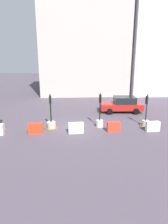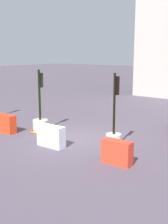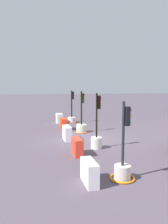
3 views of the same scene
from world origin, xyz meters
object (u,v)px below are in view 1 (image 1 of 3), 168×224
at_px(traffic_light_0, 0,125).
at_px(construction_barrier_2, 76,128).
at_px(traffic_light_1, 51,123).
at_px(construction_barrier_1, 35,128).
at_px(traffic_light_2, 100,120).
at_px(construction_barrier_3, 114,127).
at_px(traffic_light_3, 145,121).
at_px(car_red_compact, 122,104).
at_px(construction_barrier_4, 153,126).

height_order(traffic_light_0, construction_barrier_2, traffic_light_0).
xyz_separation_m(traffic_light_1, construction_barrier_1, (-1.09, -1.12, -0.01)).
distance_m(traffic_light_2, construction_barrier_3, 1.49).
relative_size(traffic_light_3, construction_barrier_3, 2.66).
bearing_deg(car_red_compact, traffic_light_1, -147.01).
xyz_separation_m(construction_barrier_2, construction_barrier_3, (2.92, 0.11, -0.02)).
height_order(construction_barrier_2, construction_barrier_3, construction_barrier_2).
bearing_deg(traffic_light_3, traffic_light_2, 179.23).
relative_size(traffic_light_0, construction_barrier_4, 2.52).
bearing_deg(traffic_light_3, construction_barrier_4, -83.65).
bearing_deg(construction_barrier_2, construction_barrier_4, 0.16).
distance_m(traffic_light_0, traffic_light_2, 8.04).
bearing_deg(construction_barrier_1, traffic_light_2, 13.02).
height_order(traffic_light_0, construction_barrier_3, traffic_light_0).
bearing_deg(construction_barrier_2, traffic_light_0, 169.32).
relative_size(traffic_light_0, construction_barrier_2, 2.35).
relative_size(construction_barrier_3, construction_barrier_4, 0.94).
bearing_deg(car_red_compact, construction_barrier_1, -144.99).
height_order(construction_barrier_1, construction_barrier_4, construction_barrier_1).
height_order(construction_barrier_2, construction_barrier_4, construction_barrier_2).
bearing_deg(traffic_light_3, construction_barrier_2, -168.20).
bearing_deg(traffic_light_0, traffic_light_2, 1.02).
bearing_deg(construction_barrier_1, traffic_light_3, 7.15).
bearing_deg(traffic_light_2, traffic_light_3, -0.77).
xyz_separation_m(construction_barrier_1, construction_barrier_4, (9.08, -0.09, -0.02)).
distance_m(traffic_light_0, car_red_compact, 12.05).
height_order(construction_barrier_3, car_red_compact, car_red_compact).
height_order(traffic_light_0, car_red_compact, traffic_light_0).
bearing_deg(construction_barrier_4, traffic_light_0, 174.69).
distance_m(construction_barrier_3, construction_barrier_4, 3.09).
bearing_deg(construction_barrier_2, car_red_compact, 48.87).
height_order(traffic_light_0, traffic_light_1, traffic_light_1).
distance_m(traffic_light_3, construction_barrier_2, 6.00).
distance_m(traffic_light_2, construction_barrier_4, 4.20).
xyz_separation_m(traffic_light_0, car_red_compact, (11.10, 4.67, 0.39)).
bearing_deg(construction_barrier_1, construction_barrier_3, 0.08).
bearing_deg(traffic_light_3, traffic_light_0, -179.56).
relative_size(construction_barrier_4, car_red_compact, 0.24).
relative_size(traffic_light_0, car_red_compact, 0.62).
bearing_deg(construction_barrier_1, traffic_light_1, 45.91).
height_order(traffic_light_1, traffic_light_2, traffic_light_2).
relative_size(traffic_light_2, construction_barrier_2, 2.43).
bearing_deg(construction_barrier_3, construction_barrier_2, -177.75).
height_order(construction_barrier_1, construction_barrier_3, construction_barrier_1).
xyz_separation_m(traffic_light_3, car_red_compact, (-0.80, 4.58, 0.36)).
height_order(construction_barrier_3, construction_barrier_4, construction_barrier_3).
xyz_separation_m(traffic_light_0, traffic_light_2, (8.04, 0.14, 0.13)).
bearing_deg(traffic_light_0, construction_barrier_4, -5.31).
bearing_deg(traffic_light_2, car_red_compact, 55.91).
xyz_separation_m(construction_barrier_2, car_red_compact, (5.07, 5.81, 0.40)).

